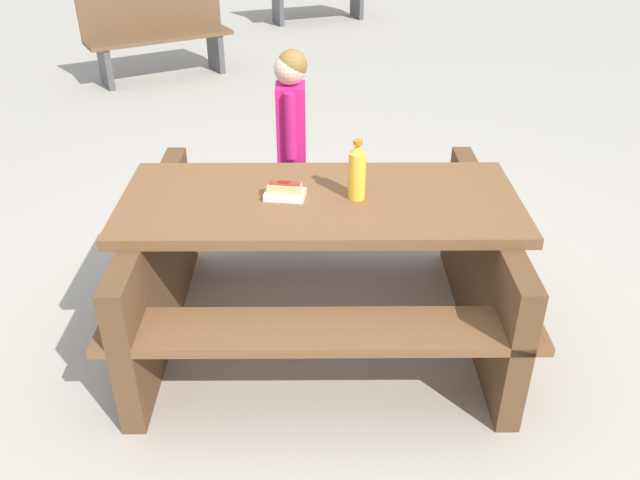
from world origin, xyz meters
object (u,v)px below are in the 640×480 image
soda_bottle (357,172)px  park_bench_near (158,34)px  hotdog_tray (285,191)px  child_in_coat (291,124)px  picnic_table (320,254)px

soda_bottle → park_bench_near: (2.92, -3.72, -0.43)m
hotdog_tray → child_in_coat: 0.93m
picnic_table → child_in_coat: 0.99m
picnic_table → park_bench_near: park_bench_near is taller
park_bench_near → child_in_coat: bearing=129.2°
hotdog_tray → park_bench_near: (2.61, -3.80, -0.33)m
picnic_table → child_in_coat: bearing=-65.0°
picnic_table → soda_bottle: 0.46m
hotdog_tray → picnic_table: bearing=-163.5°
hotdog_tray → child_in_coat: bearing=-74.6°
picnic_table → park_bench_near: bearing=-53.6°
soda_bottle → hotdog_tray: 0.34m
soda_bottle → park_bench_near: bearing=-51.8°
picnic_table → soda_bottle: size_ratio=7.63×
soda_bottle → park_bench_near: 4.75m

